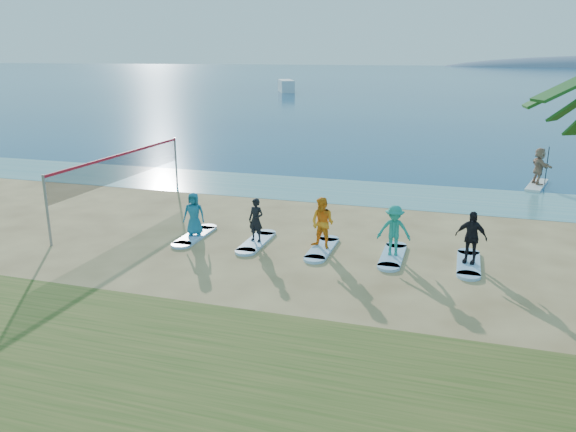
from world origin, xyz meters
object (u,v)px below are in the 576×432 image
(surfboard_1, at_px, (256,242))
(surfboard_2, at_px, (322,249))
(surfboard_3, at_px, (393,256))
(student_2, at_px, (323,223))
(student_3, at_px, (394,230))
(paddleboard, at_px, (537,185))
(surfboard_0, at_px, (195,236))
(student_0, at_px, (194,214))
(paddleboarder, at_px, (539,166))
(volleyball_net, at_px, (122,167))
(student_1, at_px, (256,220))
(student_4, at_px, (471,237))
(surfboard_4, at_px, (468,264))
(boat_offshore_a, at_px, (286,92))

(surfboard_1, relative_size, surfboard_2, 1.00)
(surfboard_1, xyz_separation_m, surfboard_3, (4.72, 0.00, 0.00))
(student_2, distance_m, surfboard_3, 2.53)
(surfboard_2, distance_m, student_3, 2.52)
(surfboard_1, distance_m, student_2, 2.53)
(paddleboard, bearing_deg, surfboard_0, -121.90)
(paddleboard, distance_m, student_0, 17.76)
(surfboard_0, relative_size, student_0, 1.42)
(paddleboarder, height_order, student_0, paddleboarder)
(student_2, bearing_deg, surfboard_3, 17.43)
(student_3, bearing_deg, volleyball_net, 163.35)
(surfboard_1, distance_m, student_1, 0.80)
(student_2, bearing_deg, surfboard_0, -162.57)
(paddleboard, xyz_separation_m, student_4, (-3.26, -12.38, 0.86))
(student_3, relative_size, surfboard_4, 0.75)
(boat_offshore_a, xyz_separation_m, student_4, (30.13, -77.15, 0.92))
(boat_offshore_a, relative_size, student_1, 5.00)
(surfboard_1, height_order, student_4, student_4)
(surfboard_0, xyz_separation_m, student_2, (4.72, 0.00, 0.91))
(student_4, bearing_deg, boat_offshore_a, 126.44)
(surfboard_1, distance_m, surfboard_3, 4.72)
(surfboard_1, bearing_deg, student_0, 180.00)
(surfboard_0, relative_size, student_3, 1.33)
(paddleboard, height_order, surfboard_4, paddleboard)
(student_1, xyz_separation_m, surfboard_4, (7.08, 0.00, -0.80))
(paddleboarder, distance_m, surfboard_2, 14.76)
(surfboard_2, relative_size, surfboard_3, 1.00)
(paddleboarder, bearing_deg, student_2, 126.72)
(boat_offshore_a, bearing_deg, student_3, -93.60)
(student_4, bearing_deg, student_3, -164.89)
(volleyball_net, relative_size, boat_offshore_a, 1.20)
(paddleboarder, height_order, surfboard_0, paddleboarder)
(paddleboard, bearing_deg, student_2, -108.97)
(surfboard_1, distance_m, student_3, 4.80)
(paddleboarder, relative_size, surfboard_2, 0.82)
(paddleboard, height_order, boat_offshore_a, boat_offshore_a)
(student_0, relative_size, student_1, 1.02)
(surfboard_1, relative_size, student_2, 1.28)
(student_3, bearing_deg, surfboard_1, 174.17)
(paddleboard, relative_size, student_1, 1.97)
(boat_offshore_a, relative_size, surfboard_3, 3.45)
(student_0, distance_m, surfboard_3, 7.13)
(boat_offshore_a, height_order, student_0, student_0)
(paddleboard, xyz_separation_m, surfboard_3, (-5.62, -12.38, -0.01))
(boat_offshore_a, xyz_separation_m, student_0, (20.68, -77.15, 0.87))
(paddleboard, xyz_separation_m, student_3, (-5.62, -12.38, 0.85))
(student_1, bearing_deg, student_2, 11.79)
(student_1, distance_m, student_2, 2.36)
(surfboard_0, distance_m, student_2, 4.81)
(student_1, height_order, student_4, student_4)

